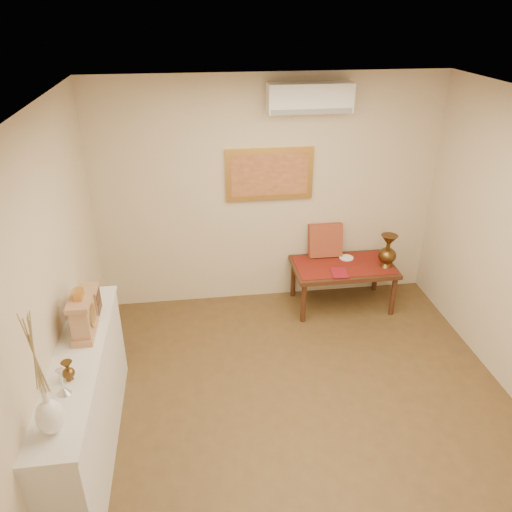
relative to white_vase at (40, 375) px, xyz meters
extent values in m
plane|color=brown|center=(1.83, 0.75, -1.43)|extent=(4.50, 4.50, 0.00)
plane|color=white|center=(1.83, 0.75, 1.27)|extent=(4.50, 4.50, 0.00)
cube|color=beige|center=(1.83, 3.00, -0.08)|extent=(4.00, 0.02, 2.70)
cube|color=beige|center=(-0.17, 0.75, -0.08)|extent=(0.02, 4.50, 2.70)
cube|color=maroon|center=(2.68, 2.63, -0.87)|extent=(1.14, 0.59, 0.01)
cylinder|color=white|center=(2.76, 2.79, -0.86)|extent=(0.17, 0.17, 0.01)
cube|color=maroon|center=(2.57, 2.44, -0.86)|extent=(0.21, 0.27, 0.01)
cube|color=maroon|center=(2.51, 2.90, -0.67)|extent=(0.41, 0.18, 0.42)
cube|color=silver|center=(0.00, 0.75, -0.95)|extent=(0.35, 2.00, 0.95)
cube|color=silver|center=(0.00, 0.75, -0.46)|extent=(0.37, 2.02, 0.03)
cube|color=tan|center=(0.03, 1.01, -0.42)|extent=(0.16, 0.36, 0.05)
cube|color=tan|center=(0.03, 1.01, -0.27)|extent=(0.14, 0.30, 0.25)
cylinder|color=beige|center=(0.11, 1.01, -0.27)|extent=(0.01, 0.17, 0.17)
cylinder|color=gold|center=(0.11, 1.01, -0.27)|extent=(0.01, 0.19, 0.19)
cube|color=tan|center=(0.03, 1.01, -0.13)|extent=(0.17, 0.34, 0.04)
cube|color=gold|center=(0.03, 1.01, -0.07)|extent=(0.06, 0.11, 0.07)
cube|color=tan|center=(0.03, 1.32, -0.34)|extent=(0.15, 0.20, 0.22)
cube|color=#432314|center=(0.11, 1.32, -0.39)|extent=(0.01, 0.17, 0.09)
cube|color=#432314|center=(0.11, 1.32, -0.29)|extent=(0.01, 0.17, 0.09)
cube|color=tan|center=(0.03, 1.32, -0.22)|extent=(0.16, 0.21, 0.02)
cube|color=#432314|center=(2.68, 2.63, -0.90)|extent=(1.20, 0.70, 0.05)
cylinder|color=#432314|center=(2.14, 2.34, -1.18)|extent=(0.06, 0.06, 0.50)
cylinder|color=#432314|center=(3.22, 2.34, -1.18)|extent=(0.06, 0.06, 0.50)
cylinder|color=#432314|center=(2.14, 2.92, -1.18)|extent=(0.06, 0.06, 0.50)
cylinder|color=#432314|center=(3.22, 2.92, -1.18)|extent=(0.06, 0.06, 0.50)
cube|color=gold|center=(1.83, 2.98, 0.17)|extent=(1.00, 0.05, 0.60)
cube|color=#BA7140|center=(1.83, 2.95, 0.17)|extent=(0.88, 0.01, 0.48)
cube|color=white|center=(2.23, 2.87, 1.02)|extent=(0.90, 0.24, 0.30)
cube|color=gray|center=(2.23, 2.75, 0.90)|extent=(0.86, 0.02, 0.05)
camera|label=1|loc=(0.94, -2.40, 1.93)|focal=35.00mm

